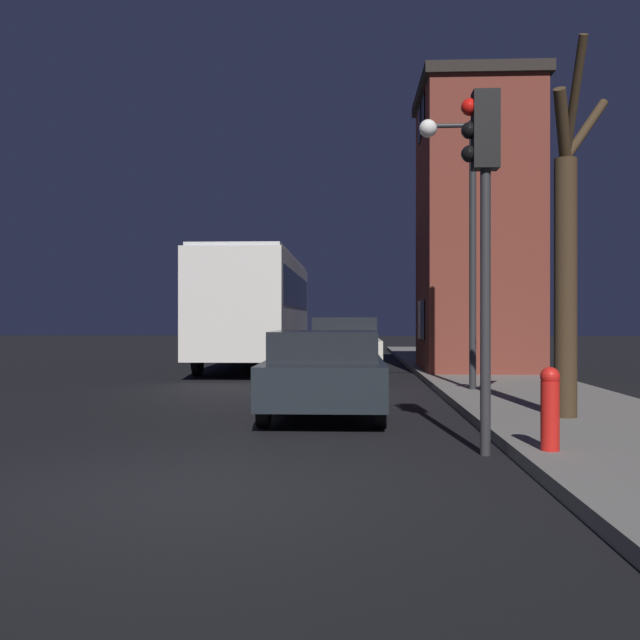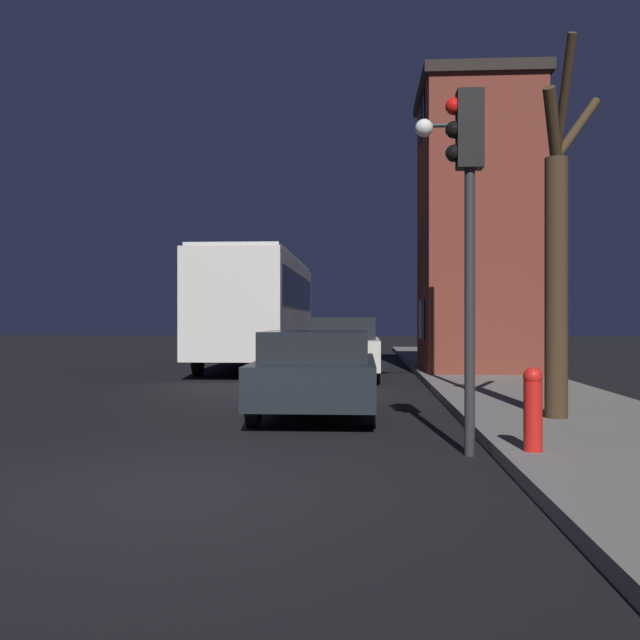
% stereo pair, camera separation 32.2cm
% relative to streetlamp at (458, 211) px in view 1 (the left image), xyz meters
% --- Properties ---
extents(ground_plane, '(120.00, 120.00, 0.00)m').
position_rel_streetlamp_xyz_m(ground_plane, '(-3.66, -8.02, -3.76)').
color(ground_plane, black).
extents(brick_building, '(3.28, 4.18, 8.00)m').
position_rel_streetlamp_xyz_m(brick_building, '(1.35, 5.74, 0.41)').
color(brick_building, brown).
rests_on(brick_building, sidewalk).
extents(streetlamp, '(1.15, 0.37, 5.47)m').
position_rel_streetlamp_xyz_m(streetlamp, '(0.00, 0.00, 0.00)').
color(streetlamp, '#28282B').
rests_on(streetlamp, sidewalk).
extents(traffic_light, '(0.43, 0.24, 4.20)m').
position_rel_streetlamp_xyz_m(traffic_light, '(-0.65, -6.24, -0.74)').
color(traffic_light, '#28282B').
rests_on(traffic_light, ground).
extents(bare_tree, '(1.17, 1.60, 5.23)m').
position_rel_streetlamp_xyz_m(bare_tree, '(0.95, -4.08, -1.33)').
color(bare_tree, '#382819').
rests_on(bare_tree, sidewalk).
extents(bus, '(2.61, 10.46, 3.53)m').
position_rel_streetlamp_xyz_m(bus, '(-5.20, 8.34, -1.65)').
color(bus, beige).
rests_on(bus, ground).
extents(car_near_lane, '(1.87, 4.03, 1.38)m').
position_rel_streetlamp_xyz_m(car_near_lane, '(-2.59, -2.96, -3.04)').
color(car_near_lane, black).
rests_on(car_near_lane, ground).
extents(car_mid_lane, '(1.80, 4.01, 1.61)m').
position_rel_streetlamp_xyz_m(car_mid_lane, '(-2.33, 3.95, -2.93)').
color(car_mid_lane, beige).
rests_on(car_mid_lane, ground).
extents(fire_hydrant, '(0.21, 0.21, 0.91)m').
position_rel_streetlamp_xyz_m(fire_hydrant, '(-0.01, -6.72, -3.13)').
color(fire_hydrant, red).
rests_on(fire_hydrant, sidewalk).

